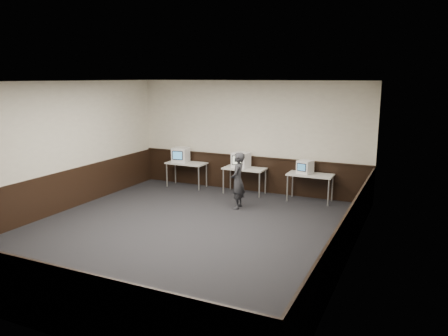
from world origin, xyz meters
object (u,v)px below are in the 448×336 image
Objects in this scene: desk_center at (244,170)px; emac_right at (305,167)px; desk_left at (186,165)px; emac_center at (241,160)px; emac_left at (181,155)px; person at (238,181)px; desk_right at (310,177)px.

desk_center is 2.65× the size of emac_right.
emac_right reaches higher than desk_left.
emac_center is (-0.12, 0.01, 0.29)m from desk_center.
emac_left is 1.05× the size of emac_center.
desk_left is at bearing -130.70° from person.
emac_center is at bearing -6.65° from emac_left.
desk_left is at bearing 180.00° from desk_right.
emac_right is (3.65, 0.01, 0.25)m from desk_left.
emac_right is at bearing 175.84° from desk_right.
desk_left is 2.65× the size of emac_right.
person is (0.51, -1.42, -0.25)m from emac_center.
emac_left is at bearing -179.77° from desk_center.
desk_right is at bearing 11.19° from emac_right.
emac_center is (-2.02, 0.01, 0.29)m from desk_right.
person reaches higher than desk_center.
person reaches higher than emac_center.
emac_left is at bearing -177.49° from desk_left.
desk_right is 0.83× the size of person.
desk_center is 1.46m from person.
person is at bearing -31.53° from desk_left.
emac_right is (1.86, -0.00, -0.04)m from emac_center.
desk_left and desk_center have the same top height.
desk_right is 2.39× the size of emac_center.
emac_center reaches higher than desk_center.
emac_right is 0.31× the size of person.
desk_center is (1.90, 0.00, 0.00)m from desk_left.
desk_center and desk_right have the same top height.
desk_left is at bearing -164.48° from emac_right.
emac_right is (-0.15, 0.01, 0.25)m from desk_right.
desk_right is 2.28× the size of emac_left.
desk_center is 1.76m from emac_right.
desk_left is at bearing 180.00° from desk_center.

